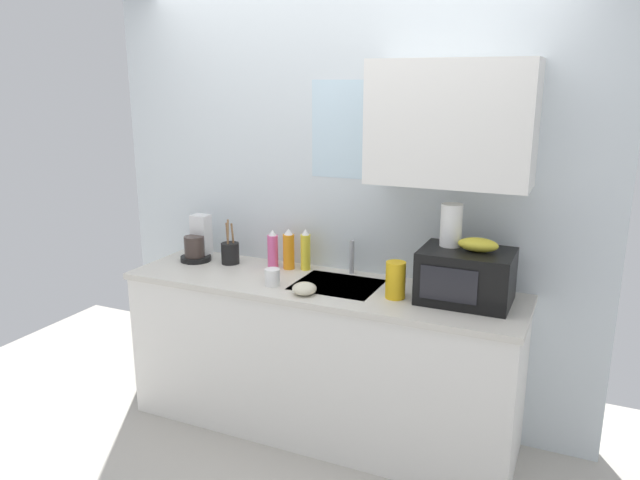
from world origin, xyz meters
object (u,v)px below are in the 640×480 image
object	(u,v)px
dish_soap_bottle_yellow	(306,251)
utensil_crock	(230,252)
coffee_maker	(198,243)
paper_towel_roll	(451,225)
dish_soap_bottle_orange	(289,250)
dish_soap_bottle_pink	(273,250)
mug_white	(272,277)
small_bowl	(304,288)
cereal_canister	(396,280)
banana_bunch	(478,245)
microwave	(466,276)

from	to	relation	value
dish_soap_bottle_yellow	utensil_crock	distance (m)	0.49
coffee_maker	paper_towel_roll	bearing A→B (deg)	-0.30
dish_soap_bottle_orange	dish_soap_bottle_pink	bearing A→B (deg)	-168.26
paper_towel_roll	dish_soap_bottle_yellow	distance (m)	0.92
mug_white	small_bowl	distance (m)	0.23
paper_towel_roll	cereal_canister	world-z (taller)	paper_towel_roll
dish_soap_bottle_yellow	dish_soap_bottle_pink	bearing A→B (deg)	-166.88
coffee_maker	mug_white	xyz separation A→B (m)	(0.67, -0.25, -0.06)
banana_bunch	dish_soap_bottle_yellow	world-z (taller)	banana_bunch
coffee_maker	dish_soap_bottle_yellow	size ratio (longest dim) A/B	1.12
utensil_crock	dish_soap_bottle_yellow	bearing A→B (deg)	9.47
microwave	utensil_crock	bearing A→B (deg)	177.19
banana_bunch	utensil_crock	xyz separation A→B (m)	(-1.50, 0.07, -0.23)
dish_soap_bottle_yellow	small_bowl	distance (m)	0.45
coffee_maker	mug_white	size ratio (longest dim) A/B	2.95
dish_soap_bottle_orange	mug_white	xyz separation A→B (m)	(0.06, -0.31, -0.07)
coffee_maker	mug_white	bearing A→B (deg)	-20.42
paper_towel_roll	dish_soap_bottle_yellow	size ratio (longest dim) A/B	0.88
paper_towel_roll	dish_soap_bottle_orange	xyz separation A→B (m)	(-0.98, 0.07, -0.26)
dish_soap_bottle_yellow	mug_white	bearing A→B (deg)	-96.72
dish_soap_bottle_pink	cereal_canister	world-z (taller)	dish_soap_bottle_pink
mug_white	small_bowl	size ratio (longest dim) A/B	0.73
small_bowl	paper_towel_roll	bearing A→B (deg)	23.31
dish_soap_bottle_yellow	dish_soap_bottle_orange	distance (m)	0.10
mug_white	utensil_crock	xyz separation A→B (m)	(-0.44, 0.26, 0.02)
dish_soap_bottle_pink	utensil_crock	bearing A→B (deg)	-173.13
dish_soap_bottle_yellow	utensil_crock	size ratio (longest dim) A/B	0.88
dish_soap_bottle_orange	banana_bunch	bearing A→B (deg)	-6.27
dish_soap_bottle_orange	utensil_crock	size ratio (longest dim) A/B	0.87
mug_white	utensil_crock	distance (m)	0.51
cereal_canister	small_bowl	world-z (taller)	cereal_canister
paper_towel_roll	cereal_canister	bearing A→B (deg)	-147.99
coffee_maker	cereal_canister	world-z (taller)	coffee_maker
microwave	mug_white	world-z (taller)	microwave
mug_white	banana_bunch	bearing A→B (deg)	10.10
paper_towel_roll	utensil_crock	xyz separation A→B (m)	(-1.35, 0.02, -0.31)
dish_soap_bottle_orange	cereal_canister	distance (m)	0.77
coffee_maker	dish_soap_bottle_orange	distance (m)	0.61
banana_bunch	dish_soap_bottle_yellow	distance (m)	1.05
dish_soap_bottle_orange	coffee_maker	bearing A→B (deg)	-173.86
paper_towel_roll	small_bowl	distance (m)	0.83
mug_white	dish_soap_bottle_orange	bearing A→B (deg)	100.71
small_bowl	banana_bunch	bearing A→B (deg)	16.46
dish_soap_bottle_pink	utensil_crock	size ratio (longest dim) A/B	0.83
cereal_canister	small_bowl	bearing A→B (deg)	-161.81
banana_bunch	mug_white	distance (m)	1.11
coffee_maker	small_bowl	distance (m)	0.94
mug_white	utensil_crock	world-z (taller)	utensil_crock
dish_soap_bottle_yellow	dish_soap_bottle_orange	xyz separation A→B (m)	(-0.10, -0.03, -0.00)
microwave	small_bowl	world-z (taller)	microwave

